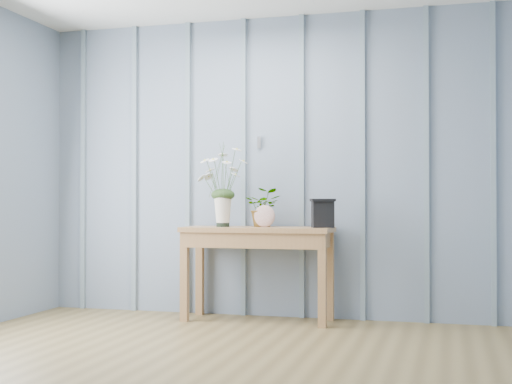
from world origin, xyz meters
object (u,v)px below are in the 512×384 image
(daisy_vase, at_px, (223,175))
(carved_box, at_px, (323,213))
(felt_disc_vessel, at_px, (265,216))
(sideboard, at_px, (258,241))

(daisy_vase, height_order, carved_box, daisy_vase)
(daisy_vase, bearing_deg, felt_disc_vessel, 2.79)
(daisy_vase, bearing_deg, carved_box, 1.93)
(felt_disc_vessel, relative_size, carved_box, 0.78)
(felt_disc_vessel, height_order, carved_box, carved_box)
(daisy_vase, height_order, felt_disc_vessel, daisy_vase)
(sideboard, height_order, carved_box, carved_box)
(sideboard, height_order, felt_disc_vessel, felt_disc_vessel)
(daisy_vase, distance_m, carved_box, 0.86)
(sideboard, bearing_deg, carved_box, -1.40)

